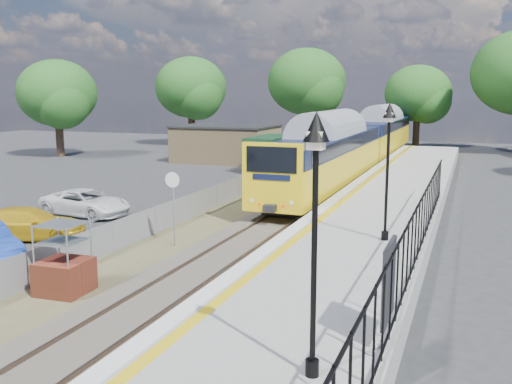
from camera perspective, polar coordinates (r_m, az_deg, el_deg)
The scene contains 15 objects.
ground at distance 16.28m, azimuth -9.86°, elevation -11.12°, with size 120.00×120.00×0.00m, color #2D2D30.
track_bed at distance 24.84m, azimuth 0.61°, elevation -3.43°, with size 5.90×80.00×0.29m.
platform at distance 21.99m, azimuth 10.60°, elevation -4.39°, with size 5.00×70.00×0.90m, color gray.
platform_edge at distance 22.33m, azimuth 5.42°, elevation -2.85°, with size 0.90×70.00×0.01m.
victorian_lamp_south at distance 9.45m, azimuth 5.96°, elevation 0.78°, with size 0.44×0.44×4.60m.
victorian_lamp_north at distance 19.25m, azimuth 13.12°, elevation 5.15°, with size 0.44×0.44×4.60m.
palisade_fence at distance 15.81m, azimuth 15.38°, elevation -4.98°, with size 0.12×26.00×2.00m.
wire_fence at distance 28.26m, azimuth -4.86°, elevation -0.80°, with size 0.06×52.00×1.20m.
outbuilding at distance 48.24m, azimuth -2.18°, elevation 4.72°, with size 10.80×10.10×3.12m.
tree_line at distance 55.41m, azimuth 14.35°, elevation 10.34°, with size 56.80×43.80×11.88m.
train at distance 43.89m, azimuth 10.47°, elevation 5.13°, with size 2.82×40.83×3.51m.
brick_plinth at distance 17.46m, azimuth -18.69°, elevation -6.48°, with size 1.40×1.40×2.16m.
speed_sign at distance 21.58m, azimuth -8.29°, elevation -0.42°, with size 0.59×0.10×2.90m.
car_yellow at distance 24.59m, azimuth -21.78°, elevation -2.97°, with size 1.80×4.42×1.28m, color gold.
car_white at distance 28.50m, azimuth -16.66°, elevation -1.03°, with size 2.08×4.52×1.26m, color white.
Camera 1 is at (7.88, -13.02, 5.76)m, focal length 40.00 mm.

